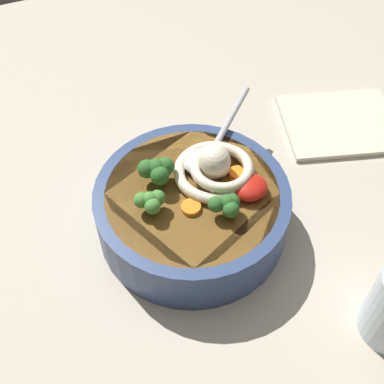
% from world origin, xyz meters
% --- Properties ---
extents(table_slab, '(1.24, 1.24, 0.03)m').
position_xyz_m(table_slab, '(0.00, 0.00, 0.01)').
color(table_slab, '#BCB29E').
rests_on(table_slab, ground).
extents(soup_bowl, '(0.23, 0.23, 0.07)m').
position_xyz_m(soup_bowl, '(-0.02, -0.01, 0.06)').
color(soup_bowl, '#334775').
rests_on(soup_bowl, table_slab).
extents(noodle_pile, '(0.10, 0.10, 0.04)m').
position_xyz_m(noodle_pile, '(0.01, 0.00, 0.11)').
color(noodle_pile, beige).
rests_on(noodle_pile, soup_bowl).
extents(soup_spoon, '(0.15, 0.14, 0.02)m').
position_xyz_m(soup_spoon, '(0.02, 0.03, 0.10)').
color(soup_spoon, '#B7B7BC').
rests_on(soup_spoon, soup_bowl).
extents(chili_sauce_dollop, '(0.04, 0.04, 0.02)m').
position_xyz_m(chili_sauce_dollop, '(0.04, -0.03, 0.11)').
color(chili_sauce_dollop, red).
rests_on(chili_sauce_dollop, soup_bowl).
extents(broccoli_floret_left, '(0.03, 0.03, 0.03)m').
position_xyz_m(broccoli_floret_left, '(-0.07, -0.01, 0.11)').
color(broccoli_floret_left, '#7A9E60').
rests_on(broccoli_floret_left, soup_bowl).
extents(broccoli_floret_beside_chili, '(0.04, 0.03, 0.03)m').
position_xyz_m(broccoli_floret_beside_chili, '(-0.00, -0.05, 0.11)').
color(broccoli_floret_beside_chili, '#7A9E60').
rests_on(broccoli_floret_beside_chili, soup_bowl).
extents(broccoli_floret_far, '(0.04, 0.04, 0.03)m').
position_xyz_m(broccoli_floret_far, '(-0.05, 0.02, 0.12)').
color(broccoli_floret_far, '#7A9E60').
rests_on(broccoli_floret_far, soup_bowl).
extents(carrot_slice_rear, '(0.02, 0.02, 0.01)m').
position_xyz_m(carrot_slice_rear, '(-0.03, -0.03, 0.10)').
color(carrot_slice_rear, orange).
rests_on(carrot_slice_rear, soup_bowl).
extents(carrot_slice_center, '(0.02, 0.02, 0.01)m').
position_xyz_m(carrot_slice_center, '(0.04, -0.01, 0.10)').
color(carrot_slice_center, orange).
rests_on(carrot_slice_center, soup_bowl).
extents(folded_napkin, '(0.20, 0.18, 0.01)m').
position_xyz_m(folded_napkin, '(0.25, 0.07, 0.03)').
color(folded_napkin, beige).
rests_on(folded_napkin, table_slab).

